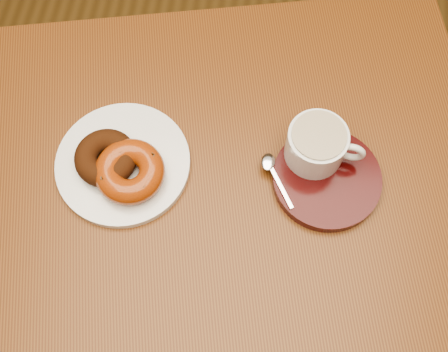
# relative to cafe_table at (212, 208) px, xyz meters

# --- Properties ---
(ground) EXTENTS (6.00, 6.00, 0.00)m
(ground) POSITION_rel_cafe_table_xyz_m (-0.05, 0.13, -0.67)
(ground) COLOR brown
(ground) RESTS_ON ground
(cafe_table) EXTENTS (0.97, 0.82, 0.79)m
(cafe_table) POSITION_rel_cafe_table_xyz_m (0.00, 0.00, 0.00)
(cafe_table) COLOR brown
(cafe_table) RESTS_ON ground
(donut_plate) EXTENTS (0.26, 0.26, 0.01)m
(donut_plate) POSITION_rel_cafe_table_xyz_m (-0.13, 0.01, 0.13)
(donut_plate) COLOR silver
(donut_plate) RESTS_ON cafe_table
(donut_cinnamon) EXTENTS (0.12, 0.12, 0.03)m
(donut_cinnamon) POSITION_rel_cafe_table_xyz_m (-0.16, 0.00, 0.16)
(donut_cinnamon) COLOR #381A0B
(donut_cinnamon) RESTS_ON donut_plate
(donut_caramel) EXTENTS (0.12, 0.12, 0.04)m
(donut_caramel) POSITION_rel_cafe_table_xyz_m (-0.12, -0.02, 0.16)
(donut_caramel) COLOR #973C10
(donut_caramel) RESTS_ON donut_plate
(saucer) EXTENTS (0.18, 0.18, 0.02)m
(saucer) POSITION_rel_cafe_table_xyz_m (0.17, 0.02, 0.14)
(saucer) COLOR #310606
(saucer) RESTS_ON cafe_table
(coffee_cup) EXTENTS (0.12, 0.09, 0.06)m
(coffee_cup) POSITION_rel_cafe_table_xyz_m (0.15, 0.06, 0.17)
(coffee_cup) COLOR silver
(coffee_cup) RESTS_ON saucer
(teaspoon) EXTENTS (0.05, 0.08, 0.01)m
(teaspoon) POSITION_rel_cafe_table_xyz_m (0.09, 0.02, 0.15)
(teaspoon) COLOR silver
(teaspoon) RESTS_ON saucer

